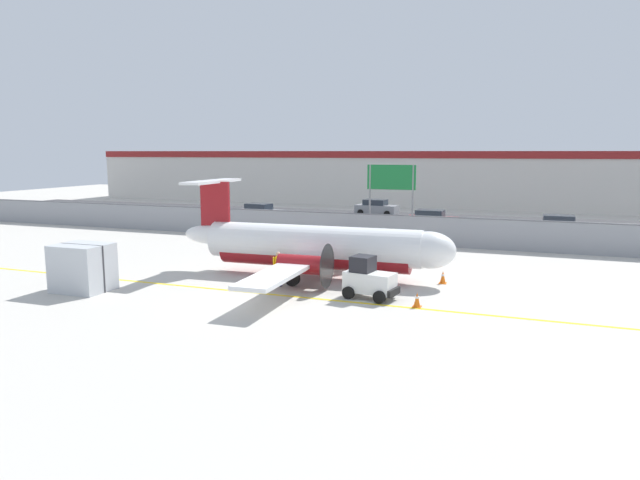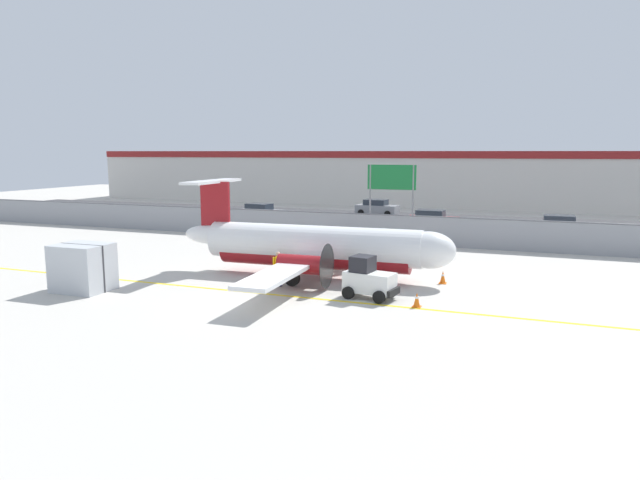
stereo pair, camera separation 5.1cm
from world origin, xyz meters
The scene contains 15 objects.
ground_plane centered at (0.00, 2.00, 0.00)m, with size 140.00×140.00×0.01m.
perimeter_fence centered at (0.00, 18.00, 1.12)m, with size 98.00×0.10×2.10m.
parking_lot_strip centered at (0.00, 29.50, 0.06)m, with size 98.00×17.00×0.12m.
background_building centered at (0.00, 47.99, 3.26)m, with size 91.00×8.10×6.50m.
commuter_airplane centered at (0.58, 6.10, 1.60)m, with size 14.76×16.04×4.92m.
baggage_tug centered at (4.19, 2.93, 0.86)m, with size 2.49×1.72×1.88m.
ground_crew_worker centered at (-0.49, 3.54, 0.95)m, with size 0.48×0.48×1.70m.
cargo_container centered at (-8.68, -0.43, 1.10)m, with size 2.44×2.03×2.20m.
traffic_cone_near_left centered at (6.49, 2.21, 0.31)m, with size 0.36×0.36×0.64m.
traffic_cone_near_right centered at (6.84, 6.98, 0.31)m, with size 0.36×0.36×0.64m.
parked_car_0 centered at (-12.82, 26.24, 0.89)m, with size 4.35×2.34×1.58m.
parked_car_1 centered at (-3.89, 34.41, 0.89)m, with size 4.34×2.30×1.58m.
parked_car_2 centered at (3.04, 25.96, 0.89)m, with size 4.28×2.17×1.58m.
parked_car_3 centered at (12.58, 25.40, 0.89)m, with size 4.21×2.01×1.58m.
highway_sign centered at (1.05, 19.94, 4.14)m, with size 3.60×0.14×5.50m.
Camera 2 is at (10.87, -20.88, 6.45)m, focal length 32.00 mm.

